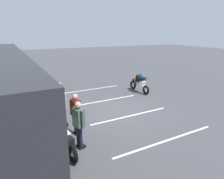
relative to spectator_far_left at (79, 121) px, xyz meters
The scene contains 12 objects.
ground_plane 3.86m from the spectator_far_left, 46.44° to the right, with size 80.00×80.00×0.00m, color #424247.
spectator_far_left is the anchor object (origin of this frame).
spectator_left 1.05m from the spectator_far_left, 11.39° to the right, with size 0.57×0.38×1.69m.
spectator_centre 1.99m from the spectator_far_left, ahead, with size 0.58×0.37×1.74m.
spectator_right 3.17m from the spectator_far_left, ahead, with size 0.58×0.35×1.68m.
spectator_far_right 4.01m from the spectator_far_left, ahead, with size 0.58×0.36×1.65m.
parked_motorcycle_silver 0.78m from the spectator_far_left, 90.92° to the left, with size 2.05×0.59×0.99m.
stunt_motorcycle 7.59m from the spectator_far_left, 49.97° to the right, with size 2.05×0.58×1.23m.
bay_line_a 3.42m from the spectator_far_left, 107.78° to the right, with size 0.31×4.76×0.01m.
bay_line_b 3.66m from the spectator_far_left, 62.28° to the right, with size 0.29×4.29×0.01m.
bay_line_c 5.38m from the spectator_far_left, 36.09° to the right, with size 0.27×3.84×0.01m.
bay_line_d 7.64m from the spectator_far_left, 24.27° to the right, with size 0.28×4.18×0.01m.
Camera 1 is at (-8.83, 4.57, 4.02)m, focal length 32.94 mm.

